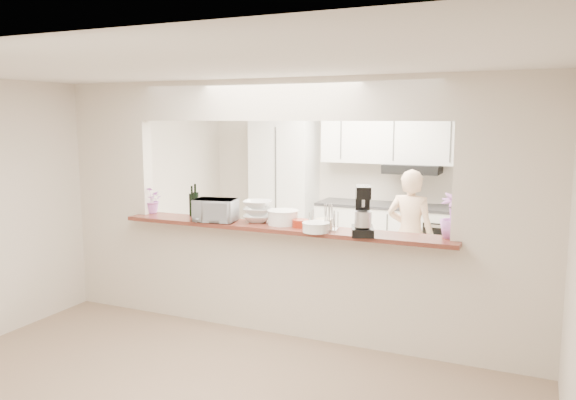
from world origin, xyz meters
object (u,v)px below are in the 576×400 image
Objects in this scene: refrigerator at (516,220)px; toaster_oven at (216,210)px; person at (410,235)px; stand_mixer at (363,213)px.

toaster_oven is at bearing -135.00° from refrigerator.
refrigerator is 1.54m from person.
stand_mixer is 1.82m from person.
refrigerator reaches higher than stand_mixer.
refrigerator reaches higher than toaster_oven.
stand_mixer reaches higher than toaster_oven.
person is at bearing -137.25° from refrigerator.
toaster_oven is (-2.75, -2.75, 0.35)m from refrigerator.
stand_mixer is at bearing -113.39° from refrigerator.
toaster_oven is 0.27× the size of person.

